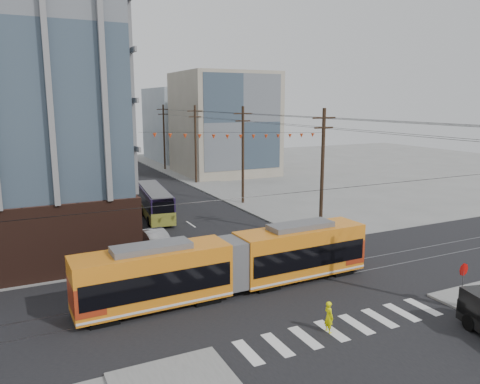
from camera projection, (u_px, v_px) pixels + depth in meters
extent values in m
plane|color=slate|center=(311.00, 305.00, 26.89)|extent=(160.00, 160.00, 0.00)
cube|color=gray|center=(224.00, 124.00, 74.59)|extent=(14.00, 14.00, 16.00)
cube|color=gray|center=(13.00, 110.00, 82.46)|extent=(16.00, 18.00, 20.00)
cube|color=#8C99A5|center=(192.00, 124.00, 93.28)|extent=(16.00, 16.00, 14.00)
cylinder|color=black|center=(164.00, 138.00, 78.90)|extent=(0.30, 0.30, 11.00)
imported|color=#9E9E9E|center=(151.00, 237.00, 37.51)|extent=(2.19, 4.96, 1.58)
imported|color=silver|center=(130.00, 223.00, 42.69)|extent=(3.22, 4.59, 1.23)
imported|color=slate|center=(120.00, 212.00, 46.84)|extent=(3.30, 4.78, 1.21)
imported|color=#F8F708|center=(329.00, 317.00, 23.63)|extent=(0.40, 0.61, 1.66)
cube|color=slate|center=(307.00, 229.00, 41.65)|extent=(2.12, 3.94, 0.77)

